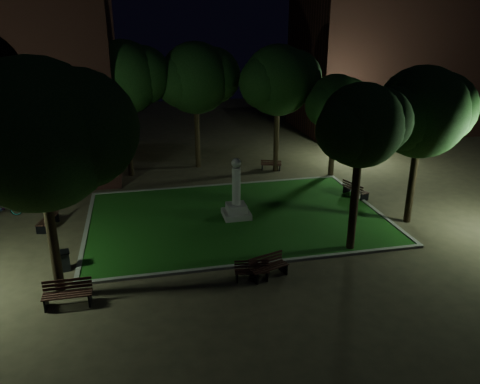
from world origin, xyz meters
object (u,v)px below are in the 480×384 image
Objects in this scene: monument at (236,201)px; bench_far_side at (271,165)px; bicycle at (3,208)px; bench_west_near at (68,294)px; bench_left_side at (49,220)px; bench_right_side at (355,190)px; bench_near_right at (268,267)px; trash_bin at (64,261)px; bench_near_left at (252,271)px.

monument reaches higher than bench_far_side.
bench_west_near is at bearing -157.14° from bicycle.
monument is at bearing 39.98° from bench_west_near.
bench_left_side reaches higher than bench_far_side.
monument is 9.50m from bench_left_side.
monument reaches higher than bench_right_side.
monument is 7.60m from bench_right_side.
bench_near_right is at bearing 67.40° from bench_left_side.
bicycle reaches higher than bench_right_side.
bench_far_side is (-3.36, 6.09, -0.08)m from bench_right_side.
bench_near_right is 2.01× the size of trash_bin.
bench_left_side is at bearing 174.97° from monument.
bench_far_side is (4.07, 7.57, -0.60)m from monument.
bench_near_right is (0.70, 0.07, 0.06)m from bench_near_left.
bench_left_side is at bearing 149.21° from bench_near_left.
monument is at bearing 83.62° from bench_right_side.
bench_near_left is at bearing -96.24° from monument.
bench_west_near reaches higher than bench_left_side.
bench_far_side is (4.75, 13.72, 0.00)m from bench_near_left.
bicycle is at bearing 120.20° from trash_bin.
monument is at bearing 24.77° from trash_bin.
bench_west_near is 1.01× the size of bench_left_side.
bicycle is at bearing 114.80° from bench_west_near.
bench_left_side is at bearing 105.86° from trash_bin.
monument is 6.22m from bench_near_left.
bench_left_side is (-9.48, 6.91, 0.00)m from bench_near_right.
bench_left_side is at bearing 74.56° from bench_right_side.
trash_bin is at bearing 63.26° from bench_far_side.
trash_bin is (1.30, -4.59, 0.01)m from bench_left_side.
monument is at bearing 98.47° from bench_left_side.
bicycle is at bearing 68.24° from bench_right_side.
monument is at bearing 82.14° from bench_far_side.
bench_right_side reaches higher than bench_near_right.
bench_right_side is at bearing -96.11° from bicycle.
bench_left_side is 2.01× the size of trash_bin.
trash_bin is (-12.22, -11.33, 0.08)m from bench_far_side.
bench_near_left and bench_far_side have the same top height.
bench_near_right is 8.49m from trash_bin.
bench_right_side is at bearing 27.65° from bench_west_near.
bench_right_side is 2.08× the size of trash_bin.
bench_left_side is 0.97× the size of bench_right_side.
bench_left_side is 3.28m from bicycle.
bicycle is (-2.56, 2.05, 0.07)m from bench_left_side.
bench_near_left is 7.85m from trash_bin.
bench_far_side is at bearing 55.19° from bench_near_right.
monument reaches higher than bench_west_near.
bench_right_side reaches higher than bench_left_side.
bench_right_side is 19.50m from bicycle.
bench_west_near reaches higher than bench_near_left.
bench_right_side is 6.95m from bench_far_side.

